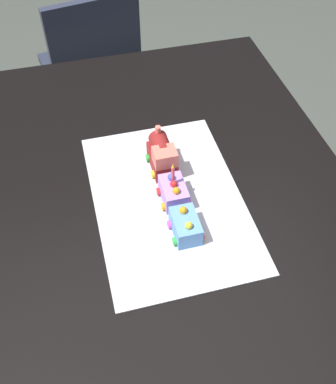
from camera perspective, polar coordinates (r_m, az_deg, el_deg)
The scene contains 8 objects.
ground_plane at distance 1.91m, azimuth 0.59°, elevation -14.10°, with size 8.00×8.00×0.00m, color #474C44.
dining_table at distance 1.38m, azimuth 0.80°, elevation -1.90°, with size 1.40×1.00×0.74m.
chair at distance 2.24m, azimuth -9.44°, elevation 14.88°, with size 0.47×0.47×0.86m.
cake_board at distance 1.25m, azimuth -0.00°, elevation -0.97°, with size 0.60×0.40×0.00m, color silver.
cake_locomotive at distance 1.30m, azimuth -0.75°, elevation 4.62°, with size 0.14×0.08×0.12m.
cake_car_tanker_lavender at distance 1.23m, azimuth 0.71°, elevation -0.01°, with size 0.10×0.08×0.07m.
cake_car_gondola_sky_blue at distance 1.16m, azimuth 2.21°, elevation -4.27°, with size 0.10×0.08×0.07m.
birthday_candle at distance 1.18m, azimuth 0.62°, elevation 2.54°, with size 0.01×0.01×0.06m.
Camera 1 is at (0.85, -0.24, 1.69)m, focal length 42.57 mm.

